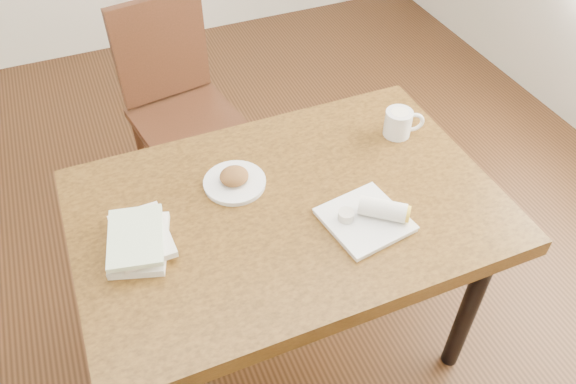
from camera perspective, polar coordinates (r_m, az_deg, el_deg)
name	(u,v)px	position (r m, az deg, el deg)	size (l,w,h in m)	color
ground	(288,338)	(2.28, 0.00, -14.60)	(4.00, 5.00, 0.01)	#472814
table	(288,222)	(1.74, 0.00, -3.08)	(1.26, 0.84, 0.75)	brown
chair_far	(177,97)	(2.50, -11.19, 9.41)	(0.48, 0.48, 0.95)	#442113
plate_scone	(235,180)	(1.73, -5.45, 1.19)	(0.19, 0.19, 0.06)	white
coffee_mug	(399,122)	(1.93, 11.25, 6.94)	(0.13, 0.09, 0.09)	white
plate_burrito	(371,216)	(1.63, 8.40, -2.45)	(0.25, 0.25, 0.07)	white
book_stack	(139,240)	(1.60, -14.87, -4.70)	(0.21, 0.25, 0.06)	white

